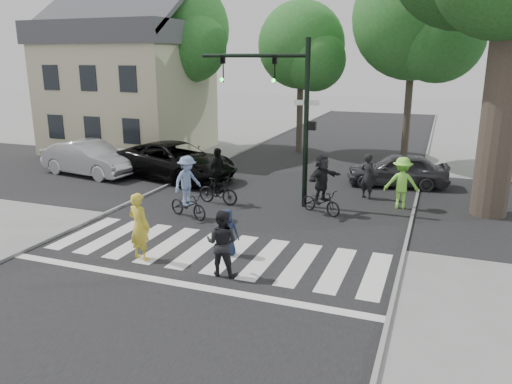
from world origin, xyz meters
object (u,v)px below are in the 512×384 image
at_px(cyclist_mid, 218,181).
at_px(car_suv, 176,161).
at_px(cyclist_left, 188,191).
at_px(pedestrian_adult, 222,243).
at_px(cyclist_right, 322,188).
at_px(pedestrian_woman, 139,226).
at_px(traffic_signal, 284,99).
at_px(pedestrian_child, 227,232).
at_px(car_silver, 89,158).
at_px(car_grey, 398,170).

height_order(cyclist_mid, car_suv, cyclist_mid).
xyz_separation_m(cyclist_left, car_suv, (-3.21, 4.87, -0.11)).
distance_m(pedestrian_adult, cyclist_right, 6.01).
relative_size(cyclist_left, cyclist_right, 1.02).
bearing_deg(pedestrian_woman, cyclist_mid, -74.37).
relative_size(traffic_signal, cyclist_mid, 2.82).
relative_size(traffic_signal, cyclist_right, 2.83).
bearing_deg(traffic_signal, pedestrian_child, -89.19).
height_order(pedestrian_woman, cyclist_mid, cyclist_mid).
bearing_deg(car_suv, pedestrian_woman, -140.99).
distance_m(traffic_signal, cyclist_right, 3.43).
relative_size(pedestrian_adult, car_suv, 0.29).
distance_m(pedestrian_woman, pedestrian_child, 2.38).
distance_m(traffic_signal, cyclist_mid, 3.87).
height_order(pedestrian_woman, cyclist_right, cyclist_right).
relative_size(traffic_signal, pedestrian_child, 4.53).
relative_size(pedestrian_woman, car_silver, 0.39).
height_order(pedestrian_child, car_grey, car_grey).
distance_m(car_suv, car_silver, 4.21).
bearing_deg(traffic_signal, car_silver, 171.84).
xyz_separation_m(pedestrian_adult, cyclist_right, (1.15, 5.89, 0.09)).
xyz_separation_m(traffic_signal, car_silver, (-9.88, 1.42, -3.10)).
height_order(pedestrian_adult, cyclist_left, cyclist_left).
bearing_deg(car_suv, car_silver, 116.22).
bearing_deg(car_grey, car_suv, -85.66).
height_order(pedestrian_child, cyclist_mid, cyclist_mid).
distance_m(cyclist_right, car_silver, 11.69).
bearing_deg(pedestrian_woman, pedestrian_adult, -170.50).
xyz_separation_m(traffic_signal, pedestrian_woman, (-2.02, -6.38, -2.96)).
xyz_separation_m(traffic_signal, pedestrian_child, (0.07, -5.27, -3.24)).
relative_size(pedestrian_child, cyclist_left, 0.61).
bearing_deg(pedestrian_adult, car_silver, -40.66).
bearing_deg(pedestrian_child, cyclist_mid, -72.07).
distance_m(traffic_signal, cyclist_left, 4.73).
relative_size(pedestrian_adult, cyclist_left, 0.79).
xyz_separation_m(traffic_signal, cyclist_mid, (-2.28, -0.80, -3.03)).
height_order(traffic_signal, cyclist_left, traffic_signal).
bearing_deg(pedestrian_child, pedestrian_adult, 98.26).
relative_size(pedestrian_woman, cyclist_mid, 0.88).
relative_size(pedestrian_woman, cyclist_left, 0.87).
xyz_separation_m(pedestrian_child, car_grey, (3.69, 9.60, 0.05)).
bearing_deg(pedestrian_woman, car_silver, -31.81).
bearing_deg(car_suv, pedestrian_child, -126.54).
distance_m(cyclist_mid, car_grey, 7.92).
bearing_deg(cyclist_mid, car_silver, 163.73).
distance_m(pedestrian_child, car_silver, 11.99).
bearing_deg(car_silver, car_suv, -70.01).
relative_size(cyclist_left, car_grey, 0.52).
relative_size(car_suv, car_silver, 1.22).
xyz_separation_m(car_suv, car_grey, (9.51, 2.13, -0.11)).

